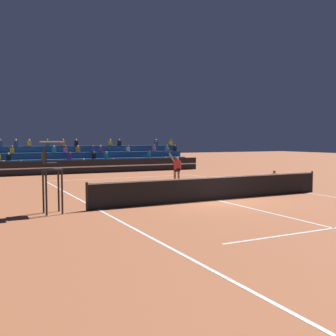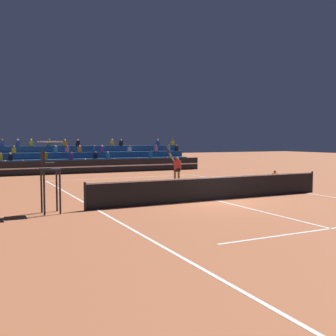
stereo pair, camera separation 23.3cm
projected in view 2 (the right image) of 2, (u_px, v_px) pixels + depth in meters
name	position (u px, v px, depth m)	size (l,w,h in m)	color
ground_plane	(215.00, 200.00, 17.76)	(120.00, 120.00, 0.00)	#AD603D
court_lines	(215.00, 200.00, 17.76)	(11.10, 23.90, 0.01)	white
tennis_net	(215.00, 188.00, 17.72)	(12.00, 0.10, 1.10)	black
sponsor_banner_wall	(104.00, 166.00, 32.83)	(18.00, 0.26, 1.10)	black
bleacher_stand	(94.00, 161.00, 35.64)	(17.73, 3.80, 2.83)	navy
umpire_chair	(49.00, 167.00, 14.43)	(0.76, 0.84, 2.67)	black
ball_kid_courtside	(275.00, 179.00, 24.28)	(0.30, 0.36, 0.84)	black
tennis_player	(177.00, 169.00, 23.38)	(1.22, 0.32, 2.39)	#9E7051
tennis_ball	(223.00, 194.00, 19.56)	(0.07, 0.07, 0.07)	#C6DB33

